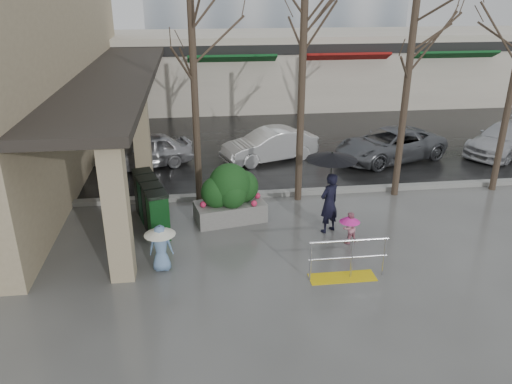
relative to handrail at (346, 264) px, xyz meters
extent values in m
plane|color=#51514F|center=(-1.36, 1.20, -0.38)|extent=(120.00, 120.00, 0.00)
cube|color=black|center=(-1.36, 23.20, -0.37)|extent=(120.00, 36.00, 0.01)
cube|color=gray|center=(-1.36, 5.20, -0.30)|extent=(120.00, 0.30, 0.15)
cube|color=#2D2823|center=(-6.16, 9.20, 3.25)|extent=(2.80, 18.00, 0.25)
cube|color=tan|center=(-5.26, 0.70, 1.37)|extent=(0.55, 0.55, 3.50)
cube|color=tan|center=(-5.26, 7.20, 1.37)|extent=(0.55, 0.55, 3.50)
cube|color=beige|center=(0.64, 19.20, 1.62)|extent=(34.00, 6.00, 4.00)
cube|color=maroon|center=(-7.36, 16.30, 2.47)|extent=(4.50, 1.68, 0.87)
cube|color=#0F4C1E|center=(-1.36, 16.30, 2.47)|extent=(4.50, 1.68, 0.87)
cube|color=maroon|center=(4.64, 16.30, 2.47)|extent=(4.50, 1.68, 0.87)
cube|color=#0F4C1E|center=(10.64, 16.30, 2.47)|extent=(4.50, 1.68, 0.87)
cube|color=black|center=(0.64, 16.30, 3.02)|extent=(34.00, 0.35, 0.50)
cube|color=yellow|center=(-0.06, 0.00, -0.37)|extent=(1.60, 0.50, 0.02)
cylinder|color=silver|center=(-0.86, 0.00, 0.12)|extent=(0.05, 0.05, 1.00)
cylinder|color=silver|center=(0.14, 0.00, 0.12)|extent=(0.05, 0.05, 1.00)
cylinder|color=silver|center=(0.94, 0.00, 0.12)|extent=(0.05, 0.05, 1.00)
cylinder|color=silver|center=(0.04, 0.00, 0.62)|extent=(1.90, 0.06, 0.06)
cylinder|color=silver|center=(0.04, 0.00, 0.17)|extent=(1.90, 0.04, 0.04)
cylinder|color=#382B21|center=(-3.36, 4.80, 3.02)|extent=(0.22, 0.22, 6.80)
cylinder|color=#382B21|center=(-0.16, 4.80, 3.12)|extent=(0.22, 0.22, 7.00)
cylinder|color=#382B21|center=(3.14, 4.80, 2.87)|extent=(0.22, 0.22, 6.50)
imported|color=black|center=(0.22, 2.44, 0.50)|extent=(0.76, 0.69, 1.75)
cylinder|color=black|center=(0.22, 2.44, 1.40)|extent=(0.02, 0.02, 1.11)
cone|color=black|center=(0.22, 2.44, 1.87)|extent=(1.39, 1.39, 0.18)
sphere|color=black|center=(0.22, 2.44, 1.98)|extent=(0.05, 0.05, 0.05)
imported|color=pink|center=(0.60, 1.70, 0.07)|extent=(0.54, 0.49, 0.90)
cylinder|color=black|center=(0.60, 1.70, 0.24)|extent=(0.02, 0.02, 0.39)
cone|color=#F426A5|center=(0.60, 1.70, 0.34)|extent=(0.56, 0.56, 0.18)
sphere|color=black|center=(0.60, 1.70, 0.45)|extent=(0.05, 0.05, 0.05)
imported|color=#6E93C4|center=(-4.36, 0.92, 0.22)|extent=(0.60, 0.41, 1.19)
cylinder|color=black|center=(-4.36, 0.92, 0.50)|extent=(0.02, 0.02, 0.56)
cone|color=white|center=(-4.36, 0.92, 0.69)|extent=(0.77, 0.77, 0.18)
sphere|color=black|center=(-4.36, 0.92, 0.80)|extent=(0.05, 0.05, 0.05)
cube|color=slate|center=(-2.48, 3.50, -0.09)|extent=(2.19, 1.39, 0.56)
ellipsoid|color=#123913|center=(-2.48, 3.50, 0.75)|extent=(1.24, 1.12, 1.30)
sphere|color=#123913|center=(-2.88, 3.39, 0.59)|extent=(0.89, 0.89, 0.89)
sphere|color=#123913|center=(-2.09, 3.67, 0.61)|extent=(0.94, 0.94, 0.94)
cube|color=#0D3C15|center=(-4.51, 2.58, 0.26)|extent=(0.64, 0.64, 1.26)
cube|color=black|center=(-4.51, 2.58, 0.95)|extent=(0.68, 0.68, 0.09)
cube|color=black|center=(-4.68, 3.19, 0.26)|extent=(0.64, 0.64, 1.26)
cube|color=black|center=(-4.68, 3.19, 0.95)|extent=(0.68, 0.68, 0.09)
cube|color=#0C371D|center=(-4.86, 3.79, 0.26)|extent=(0.64, 0.64, 1.26)
cube|color=black|center=(-4.86, 3.79, 0.95)|extent=(0.68, 0.68, 0.09)
cube|color=black|center=(-5.03, 4.40, 0.26)|extent=(0.64, 0.64, 1.26)
cube|color=black|center=(-5.03, 4.40, 0.95)|extent=(0.68, 0.68, 0.09)
imported|color=#ACACB1|center=(-5.40, 8.62, 0.25)|extent=(3.98, 2.58, 1.26)
imported|color=white|center=(-0.51, 8.79, 0.25)|extent=(4.05, 2.52, 1.26)
imported|color=slate|center=(4.25, 8.27, 0.25)|extent=(4.97, 3.47, 1.26)
imported|color=silver|center=(9.29, 8.44, 0.25)|extent=(4.60, 3.84, 1.26)
camera|label=1|loc=(-3.40, -9.92, 6.14)|focal=35.00mm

